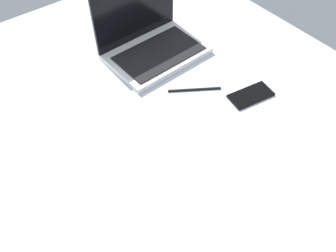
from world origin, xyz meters
TOP-DOWN VIEW (x-y plane):
  - bed_mattress at (0.00, 0.00)cm, footprint 180.00×140.00cm
  - laptop at (37.29, 19.56)cm, footprint 33.85×24.24cm
  - cell_phone at (49.13, -17.74)cm, footprint 14.92×8.98cm
  - charger_cable at (36.79, -4.85)cm, footprint 14.59×9.75cm

SIDE VIEW (x-z plane):
  - bed_mattress at x=0.00cm, z-range 0.00..18.00cm
  - charger_cable at x=36.79cm, z-range 18.00..18.60cm
  - cell_phone at x=49.13cm, z-range 18.00..18.80cm
  - laptop at x=37.29cm, z-range 10.91..33.91cm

